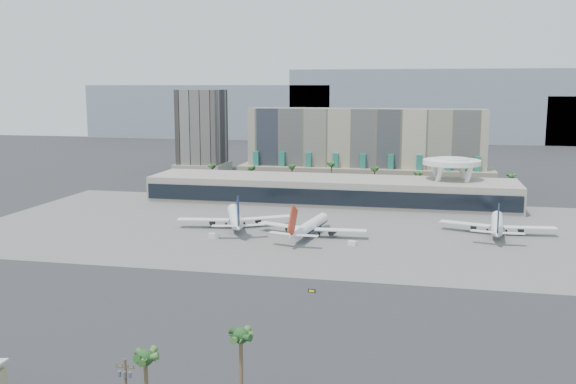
% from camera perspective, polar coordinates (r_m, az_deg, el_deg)
% --- Properties ---
extents(ground, '(900.00, 900.00, 0.00)m').
position_cam_1_polar(ground, '(196.28, -1.03, -6.68)').
color(ground, '#232326').
rests_on(ground, ground).
extents(apron_pad, '(260.00, 130.00, 0.06)m').
position_cam_1_polar(apron_pad, '(248.47, 1.87, -3.23)').
color(apron_pad, '#5B5B59').
rests_on(apron_pad, ground).
extents(mountain_ridge, '(680.00, 60.00, 70.00)m').
position_cam_1_polar(mountain_ridge, '(654.20, 10.91, 7.12)').
color(mountain_ridge, gray).
rests_on(mountain_ridge, ground).
extents(hotel, '(140.00, 30.00, 42.00)m').
position_cam_1_polar(hotel, '(361.47, 6.85, 3.39)').
color(hotel, tan).
rests_on(hotel, ground).
extents(office_tower, '(30.00, 30.00, 52.00)m').
position_cam_1_polar(office_tower, '(408.90, -7.64, 4.93)').
color(office_tower, black).
rests_on(office_tower, ground).
extents(terminal, '(170.00, 32.50, 14.50)m').
position_cam_1_polar(terminal, '(300.41, 3.76, 0.23)').
color(terminal, gray).
rests_on(terminal, ground).
extents(saucer_structure, '(26.00, 26.00, 21.89)m').
position_cam_1_polar(saucer_structure, '(301.95, 14.34, 2.29)').
color(saucer_structure, white).
rests_on(saucer_structure, ground).
extents(palm_row, '(157.80, 2.80, 13.10)m').
position_cam_1_polar(palm_row, '(333.46, 5.84, 1.81)').
color(palm_row, brown).
rests_on(palm_row, ground).
extents(airliner_left, '(42.92, 44.34, 16.00)m').
position_cam_1_polar(airliner_left, '(249.56, -4.71, -2.26)').
color(airliner_left, white).
rests_on(airliner_left, ground).
extents(airliner_centre, '(41.47, 42.98, 14.90)m').
position_cam_1_polar(airliner_centre, '(234.42, 1.95, -3.06)').
color(airliner_centre, white).
rests_on(airliner_centre, ground).
extents(airliner_right, '(42.06, 43.46, 15.01)m').
position_cam_1_polar(airliner_right, '(249.90, 18.10, -2.74)').
color(airliner_right, white).
rests_on(airliner_right, ground).
extents(service_vehicle_a, '(4.00, 2.26, 1.87)m').
position_cam_1_polar(service_vehicle_a, '(233.35, -6.59, -3.89)').
color(service_vehicle_a, silver).
rests_on(service_vehicle_a, ground).
extents(service_vehicle_b, '(3.46, 2.74, 1.56)m').
position_cam_1_polar(service_vehicle_b, '(222.95, 5.75, -4.55)').
color(service_vehicle_b, silver).
rests_on(service_vehicle_b, ground).
extents(taxiway_sign, '(2.05, 0.58, 0.92)m').
position_cam_1_polar(taxiway_sign, '(172.95, 2.13, -8.77)').
color(taxiway_sign, black).
rests_on(taxiway_sign, ground).
extents(near_palm_a, '(6.00, 6.00, 11.43)m').
position_cam_1_polar(near_palm_a, '(112.62, -12.55, -14.83)').
color(near_palm_a, brown).
rests_on(near_palm_a, ground).
extents(near_palm_b, '(6.00, 6.00, 13.67)m').
position_cam_1_polar(near_palm_b, '(113.09, -4.21, -13.31)').
color(near_palm_b, brown).
rests_on(near_palm_b, ground).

